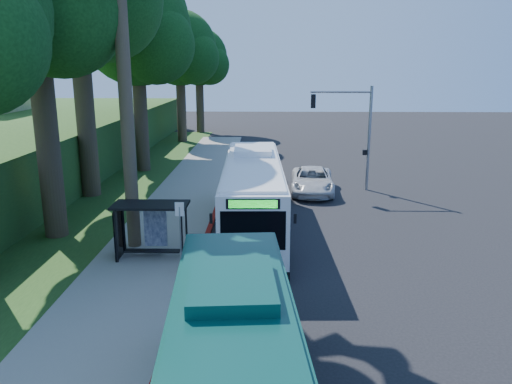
{
  "coord_description": "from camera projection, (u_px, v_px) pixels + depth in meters",
  "views": [
    {
      "loc": [
        -2.04,
        -23.38,
        8.27
      ],
      "look_at": [
        -2.58,
        1.0,
        2.08
      ],
      "focal_mm": 35.0,
      "sensor_mm": 36.0,
      "label": 1
    }
  ],
  "objects": [
    {
      "name": "ground",
      "position": [
        308.0,
        238.0,
        24.65
      ],
      "size": [
        140.0,
        140.0,
        0.0
      ],
      "primitive_type": "plane",
      "color": "black",
      "rests_on": "ground"
    },
    {
      "name": "sidewalk",
      "position": [
        161.0,
        236.0,
        24.79
      ],
      "size": [
        4.5,
        70.0,
        0.12
      ],
      "primitive_type": "cube",
      "color": "gray",
      "rests_on": "ground"
    },
    {
      "name": "red_curb",
      "position": [
        196.0,
        268.0,
        20.86
      ],
      "size": [
        0.25,
        30.0,
        0.13
      ],
      "primitive_type": "cube",
      "color": "maroon",
      "rests_on": "ground"
    },
    {
      "name": "grass_verge",
      "position": [
        83.0,
        208.0,
        29.76
      ],
      "size": [
        8.0,
        70.0,
        0.06
      ],
      "primitive_type": "cube",
      "color": "#234719",
      "rests_on": "ground"
    },
    {
      "name": "bus_shelter",
      "position": [
        146.0,
        219.0,
        21.59
      ],
      "size": [
        3.2,
        1.51,
        2.55
      ],
      "color": "black",
      "rests_on": "ground"
    },
    {
      "name": "stop_sign_pole",
      "position": [
        180.0,
        229.0,
        19.41
      ],
      "size": [
        0.35,
        0.06,
        3.17
      ],
      "color": "gray",
      "rests_on": "ground"
    },
    {
      "name": "traffic_signal_pole",
      "position": [
        354.0,
        125.0,
        33.17
      ],
      "size": [
        4.1,
        0.3,
        7.0
      ],
      "color": "gray",
      "rests_on": "ground"
    },
    {
      "name": "tree_2",
      "position": [
        138.0,
        36.0,
        37.81
      ],
      "size": [
        8.82,
        8.4,
        15.12
      ],
      "color": "#382B1E",
      "rests_on": "ground"
    },
    {
      "name": "tree_3",
      "position": [
        137.0,
        24.0,
        45.24
      ],
      "size": [
        10.08,
        9.6,
        17.28
      ],
      "color": "#382B1E",
      "rests_on": "ground"
    },
    {
      "name": "tree_4",
      "position": [
        180.0,
        52.0,
        53.49
      ],
      "size": [
        8.4,
        8.0,
        14.14
      ],
      "color": "#382B1E",
      "rests_on": "ground"
    },
    {
      "name": "tree_5",
      "position": [
        199.0,
        60.0,
        61.41
      ],
      "size": [
        7.35,
        7.0,
        12.86
      ],
      "color": "#382B1E",
      "rests_on": "ground"
    },
    {
      "name": "white_bus",
      "position": [
        253.0,
        193.0,
        25.47
      ],
      "size": [
        3.24,
        13.41,
        3.97
      ],
      "rotation": [
        0.0,
        0.0,
        0.03
      ],
      "color": "white",
      "rests_on": "ground"
    },
    {
      "name": "pickup",
      "position": [
        312.0,
        181.0,
        33.29
      ],
      "size": [
        3.09,
        6.08,
        1.65
      ],
      "primitive_type": "imported",
      "rotation": [
        0.0,
        0.0,
        -0.06
      ],
      "color": "silver",
      "rests_on": "ground"
    }
  ]
}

